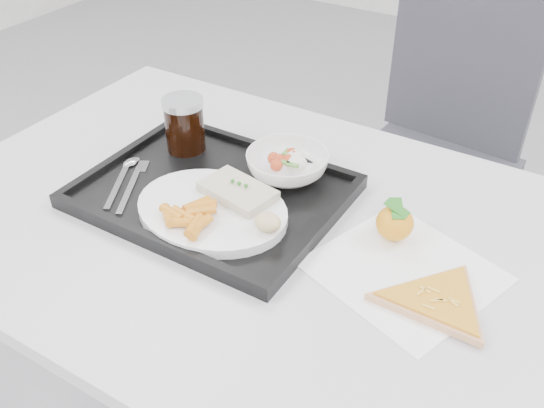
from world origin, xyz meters
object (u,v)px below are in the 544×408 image
object	(u,v)px
table	(259,249)
cola_glass	(184,123)
chair	(440,135)
tray	(213,193)
salad_bowl	(287,165)
dinner_plate	(212,210)
tangerine	(395,223)
pizza_slice	(437,301)

from	to	relation	value
table	cola_glass	size ratio (longest dim) A/B	11.11
table	cola_glass	world-z (taller)	cola_glass
chair	tray	xyz separation A→B (m)	(-0.18, -0.82, 0.22)
table	salad_bowl	size ratio (longest dim) A/B	7.89
cola_glass	tray	bearing A→B (deg)	-35.33
table	chair	distance (m)	0.84
chair	dinner_plate	world-z (taller)	chair
table	chair	xyz separation A→B (m)	(0.08, 0.83, -0.15)
cola_glass	tangerine	distance (m)	0.46
dinner_plate	cola_glass	size ratio (longest dim) A/B	2.50
tray	pizza_slice	xyz separation A→B (m)	(0.44, -0.05, 0.00)
dinner_plate	tray	bearing A→B (deg)	125.77
salad_bowl	tangerine	world-z (taller)	tangerine
tray	dinner_plate	bearing A→B (deg)	-54.23
salad_bowl	table	bearing A→B (deg)	-82.74
tray	cola_glass	size ratio (longest dim) A/B	4.17
dinner_plate	chair	bearing A→B (deg)	80.82
table	tray	distance (m)	0.13
table	tray	size ratio (longest dim) A/B	2.67
table	dinner_plate	world-z (taller)	dinner_plate
dinner_plate	tangerine	bearing A→B (deg)	22.19
pizza_slice	chair	bearing A→B (deg)	106.32
dinner_plate	pizza_slice	xyz separation A→B (m)	(0.40, 0.01, -0.01)
tray	tangerine	world-z (taller)	tangerine
tray	pizza_slice	world-z (taller)	tray
tangerine	dinner_plate	bearing A→B (deg)	-157.81
table	salad_bowl	world-z (taller)	salad_bowl
chair	tangerine	distance (m)	0.81
salad_bowl	pizza_slice	distance (m)	0.38
tray	cola_glass	world-z (taller)	cola_glass
chair	salad_bowl	distance (m)	0.75
tangerine	table	bearing A→B (deg)	-162.33
salad_bowl	cola_glass	distance (m)	0.22
table	salad_bowl	xyz separation A→B (m)	(-0.02, 0.13, 0.11)
table	dinner_plate	size ratio (longest dim) A/B	4.44
table	tray	xyz separation A→B (m)	(-0.11, 0.01, 0.08)
pizza_slice	salad_bowl	bearing A→B (deg)	154.73
tray	salad_bowl	size ratio (longest dim) A/B	2.96
cola_glass	pizza_slice	size ratio (longest dim) A/B	0.39
dinner_plate	tangerine	size ratio (longest dim) A/B	3.98
chair	cola_glass	world-z (taller)	chair
dinner_plate	salad_bowl	distance (m)	0.18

